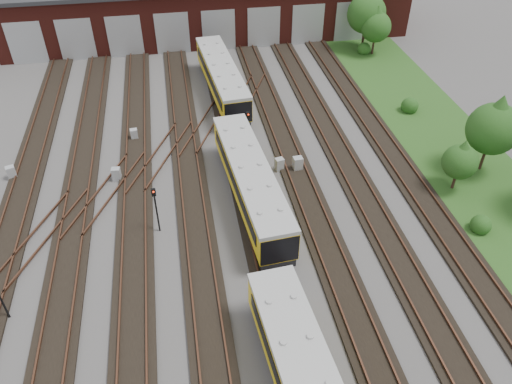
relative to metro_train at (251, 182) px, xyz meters
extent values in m
plane|color=#454340|center=(-2.00, -7.28, -1.77)|extent=(120.00, 120.00, 0.00)
cube|color=black|center=(-12.00, -7.28, -1.68)|extent=(2.40, 70.00, 0.18)
cube|color=#533221|center=(-12.72, -7.28, -1.52)|extent=(0.10, 70.00, 0.15)
cube|color=#533221|center=(-11.28, -7.28, -1.52)|extent=(0.10, 70.00, 0.15)
cube|color=black|center=(-8.00, -7.28, -1.68)|extent=(2.40, 70.00, 0.18)
cube|color=#533221|center=(-8.72, -7.28, -1.52)|extent=(0.10, 70.00, 0.15)
cube|color=#533221|center=(-7.28, -7.28, -1.52)|extent=(0.10, 70.00, 0.15)
cube|color=black|center=(-4.00, -7.28, -1.68)|extent=(2.40, 70.00, 0.18)
cube|color=#533221|center=(-4.72, -7.28, -1.52)|extent=(0.10, 70.00, 0.15)
cube|color=#533221|center=(-3.28, -7.28, -1.52)|extent=(0.10, 70.00, 0.15)
cube|color=black|center=(0.00, -7.28, -1.68)|extent=(2.40, 70.00, 0.18)
cube|color=#533221|center=(-0.72, -7.28, -1.52)|extent=(0.10, 70.00, 0.15)
cube|color=#533221|center=(0.72, -7.28, -1.52)|extent=(0.10, 70.00, 0.15)
cube|color=black|center=(4.00, -7.28, -1.68)|extent=(2.40, 70.00, 0.18)
cube|color=#533221|center=(3.28, -7.28, -1.52)|extent=(0.10, 70.00, 0.15)
cube|color=#533221|center=(4.72, -7.28, -1.52)|extent=(0.10, 70.00, 0.15)
cube|color=black|center=(8.00, -7.28, -1.68)|extent=(2.40, 70.00, 0.18)
cube|color=#533221|center=(7.28, -7.28, -1.52)|extent=(0.10, 70.00, 0.15)
cube|color=#533221|center=(8.72, -7.28, -1.52)|extent=(0.10, 70.00, 0.15)
cube|color=black|center=(12.00, -7.28, -1.68)|extent=(2.40, 70.00, 0.18)
cube|color=#533221|center=(11.28, -7.28, -1.52)|extent=(0.10, 70.00, 0.15)
cube|color=#533221|center=(12.72, -7.28, -1.52)|extent=(0.10, 70.00, 0.15)
cube|color=#533221|center=(-10.00, 2.72, -1.52)|extent=(5.40, 9.62, 0.15)
cube|color=#533221|center=(-6.00, 6.72, -1.52)|extent=(5.40, 9.62, 0.15)
cube|color=#533221|center=(-2.00, 10.72, -1.52)|extent=(5.40, 9.62, 0.15)
cube|color=#533221|center=(-14.00, -1.28, -1.52)|extent=(5.40, 9.62, 0.15)
cube|color=#533221|center=(2.00, 14.72, -1.52)|extent=(5.40, 9.62, 0.15)
cube|color=#551B15|center=(-2.00, 32.72, 1.23)|extent=(50.00, 12.00, 6.00)
cube|color=#A1A4A6|center=(-19.00, 26.70, 0.43)|extent=(3.60, 0.12, 4.40)
cube|color=#A1A4A6|center=(-14.00, 26.70, 0.43)|extent=(3.60, 0.12, 4.40)
cube|color=#A1A4A6|center=(-9.00, 26.70, 0.43)|extent=(3.60, 0.12, 4.40)
cube|color=#A1A4A6|center=(-4.00, 26.70, 0.43)|extent=(3.60, 0.12, 4.40)
cube|color=#A1A4A6|center=(1.00, 26.70, 0.43)|extent=(3.60, 0.12, 4.40)
cube|color=#A1A4A6|center=(6.00, 26.70, 0.43)|extent=(3.60, 0.12, 4.40)
cube|color=#A1A4A6|center=(11.00, 26.70, 0.43)|extent=(3.60, 0.12, 4.40)
cube|color=#A1A4A6|center=(16.00, 26.70, 0.43)|extent=(3.60, 0.12, 4.40)
cube|color=#25531B|center=(17.00, 2.72, -1.75)|extent=(8.00, 55.00, 0.05)
cube|color=black|center=(0.00, 0.00, -1.17)|extent=(3.17, 13.77, 0.55)
cube|color=yellow|center=(0.00, 0.00, 0.10)|extent=(3.44, 13.79, 2.00)
cube|color=#B1B1AC|center=(0.00, 0.00, 1.24)|extent=(3.54, 13.80, 0.27)
cube|color=black|center=(-1.20, -0.10, 0.33)|extent=(1.01, 11.97, 0.77)
cube|color=black|center=(1.20, 0.10, 0.33)|extent=(1.01, 11.97, 0.77)
cube|color=black|center=(0.00, 16.00, -1.17)|extent=(3.17, 13.77, 0.55)
cube|color=yellow|center=(0.00, 16.00, 0.10)|extent=(3.44, 13.79, 2.00)
cube|color=#B1B1AC|center=(0.00, 16.00, 1.24)|extent=(3.54, 13.80, 0.27)
cube|color=black|center=(-1.20, 15.90, 0.33)|extent=(1.01, 11.97, 0.77)
cube|color=black|center=(1.20, 16.10, 0.33)|extent=(1.01, 11.97, 0.77)
cylinder|color=black|center=(-14.71, -7.32, -0.37)|extent=(0.11, 0.11, 2.80)
cylinder|color=black|center=(-6.39, -1.78, -0.30)|extent=(0.11, 0.11, 2.96)
cube|color=black|center=(-6.39, -1.78, 1.45)|extent=(0.27, 0.17, 0.54)
sphere|color=red|center=(-6.39, -1.89, 1.56)|extent=(0.13, 0.13, 0.13)
cylinder|color=black|center=(1.01, 7.20, -0.52)|extent=(0.11, 0.11, 2.52)
cube|color=black|center=(1.01, 7.20, 1.01)|extent=(0.28, 0.19, 0.54)
sphere|color=red|center=(1.01, 7.09, 1.12)|extent=(0.13, 0.13, 0.13)
cylinder|color=black|center=(-0.80, 5.44, -0.48)|extent=(0.09, 0.09, 2.60)
cube|color=black|center=(-0.80, 5.44, 1.04)|extent=(0.25, 0.19, 0.45)
sphere|color=red|center=(-0.80, 5.35, 1.13)|extent=(0.11, 0.11, 0.11)
cube|color=#A5A9AA|center=(-17.00, 5.90, -1.27)|extent=(0.74, 0.68, 1.01)
cube|color=#A5A9AA|center=(-8.11, 9.69, -1.30)|extent=(0.61, 0.53, 0.96)
cube|color=#A5A9AA|center=(-9.33, 4.34, -1.27)|extent=(0.66, 0.57, 1.01)
cube|color=#A5A9AA|center=(4.11, 3.14, -1.20)|extent=(0.73, 0.63, 1.15)
cube|color=#A5A9AA|center=(2.76, 3.41, -1.26)|extent=(0.71, 0.64, 1.02)
cylinder|color=#342117|center=(16.72, 24.20, -0.71)|extent=(0.26, 0.26, 2.13)
sphere|color=#1A4413|center=(16.72, 24.20, 2.13)|extent=(4.14, 4.14, 4.14)
cone|color=#1A4413|center=(16.72, 24.20, 3.60)|extent=(3.55, 3.55, 2.96)
cylinder|color=#342117|center=(17.32, 22.61, -0.96)|extent=(0.24, 0.24, 1.64)
sphere|color=#1A4413|center=(17.32, 22.61, 1.23)|extent=(3.19, 3.19, 3.19)
cone|color=#1A4413|center=(17.32, 22.61, 2.37)|extent=(2.73, 2.73, 2.28)
cylinder|color=#342117|center=(17.84, 0.82, -0.80)|extent=(0.22, 0.22, 1.95)
sphere|color=#1A4413|center=(17.84, 0.82, 1.80)|extent=(3.79, 3.79, 3.79)
cone|color=#1A4413|center=(17.84, 0.82, 3.16)|extent=(3.25, 3.25, 2.71)
cylinder|color=#342117|center=(14.66, -1.00, -1.13)|extent=(0.21, 0.21, 1.28)
sphere|color=#1A4413|center=(14.66, -1.00, 0.57)|extent=(2.49, 2.49, 2.49)
cone|color=#1A4413|center=(14.66, -1.00, 1.46)|extent=(2.13, 2.13, 1.78)
sphere|color=#1A4413|center=(14.28, -5.45, -1.10)|extent=(1.35, 1.35, 1.35)
sphere|color=#1A4413|center=(16.14, 10.08, -1.01)|extent=(1.53, 1.53, 1.53)
sphere|color=#1A4413|center=(16.44, 22.90, -1.06)|extent=(1.43, 1.43, 1.43)
camera|label=1|loc=(-4.36, -26.43, 20.76)|focal=35.00mm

